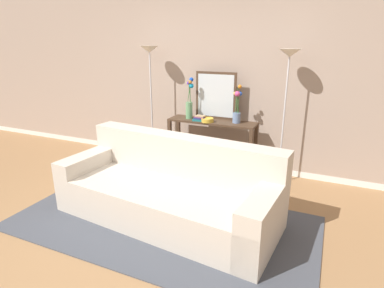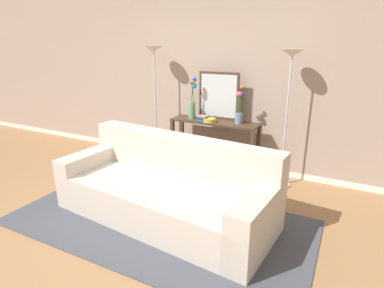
# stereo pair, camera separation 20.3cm
# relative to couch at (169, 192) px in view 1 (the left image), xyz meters

# --- Properties ---
(ground_plane) EXTENTS (16.00, 16.00, 0.02)m
(ground_plane) POSITION_rel_couch_xyz_m (-0.20, -0.49, -0.32)
(ground_plane) COLOR #9E754C
(back_wall) EXTENTS (12.00, 0.15, 3.08)m
(back_wall) POSITION_rel_couch_xyz_m (-0.20, 1.81, 1.23)
(back_wall) COLOR white
(back_wall) RESTS_ON ground
(area_rug) EXTENTS (3.26, 1.68, 0.01)m
(area_rug) POSITION_rel_couch_xyz_m (-0.01, -0.17, -0.30)
(area_rug) COLOR #474C56
(area_rug) RESTS_ON ground
(couch) EXTENTS (2.52, 1.21, 0.88)m
(couch) POSITION_rel_couch_xyz_m (0.00, 0.00, 0.00)
(couch) COLOR beige
(couch) RESTS_ON ground
(console_table) EXTENTS (1.30, 0.35, 0.81)m
(console_table) POSITION_rel_couch_xyz_m (-0.03, 1.41, 0.25)
(console_table) COLOR #473323
(console_table) RESTS_ON ground
(floor_lamp_left) EXTENTS (0.28, 0.28, 1.84)m
(floor_lamp_left) POSITION_rel_couch_xyz_m (-1.04, 1.41, 1.14)
(floor_lamp_left) COLOR silver
(floor_lamp_left) RESTS_ON ground
(floor_lamp_right) EXTENTS (0.28, 0.28, 1.82)m
(floor_lamp_right) POSITION_rel_couch_xyz_m (0.98, 1.41, 1.12)
(floor_lamp_right) COLOR silver
(floor_lamp_right) RESTS_ON ground
(wall_mirror) EXTENTS (0.62, 0.02, 0.68)m
(wall_mirror) POSITION_rel_couch_xyz_m (-0.03, 1.55, 0.84)
(wall_mirror) COLOR #473323
(wall_mirror) RESTS_ON console_table
(vase_tall_flowers) EXTENTS (0.12, 0.11, 0.61)m
(vase_tall_flowers) POSITION_rel_couch_xyz_m (-0.38, 1.39, 0.72)
(vase_tall_flowers) COLOR #669E6B
(vase_tall_flowers) RESTS_ON console_table
(vase_short_flowers) EXTENTS (0.12, 0.13, 0.54)m
(vase_short_flowers) POSITION_rel_couch_xyz_m (0.34, 1.42, 0.69)
(vase_short_flowers) COLOR #6B84AD
(vase_short_flowers) RESTS_ON console_table
(fruit_bowl) EXTENTS (0.18, 0.18, 0.06)m
(fruit_bowl) POSITION_rel_couch_xyz_m (-0.06, 1.30, 0.53)
(fruit_bowl) COLOR gold
(fruit_bowl) RESTS_ON console_table
(book_stack) EXTENTS (0.19, 0.14, 0.08)m
(book_stack) POSITION_rel_couch_xyz_m (-0.19, 1.32, 0.53)
(book_stack) COLOR #1E7075
(book_stack) RESTS_ON console_table
(book_row_under_console) EXTENTS (0.37, 0.17, 0.13)m
(book_row_under_console) POSITION_rel_couch_xyz_m (-0.37, 1.41, -0.25)
(book_row_under_console) COLOR #BC3328
(book_row_under_console) RESTS_ON ground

